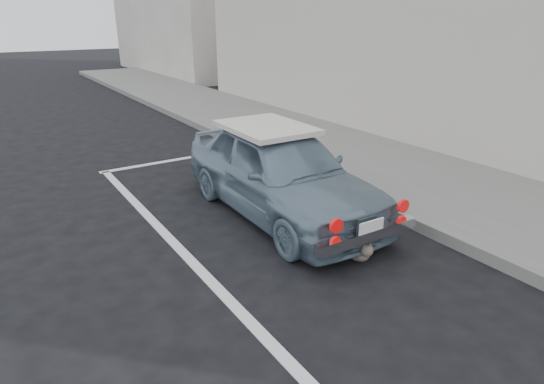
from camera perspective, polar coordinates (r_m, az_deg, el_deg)
The scene contains 5 objects.
sidewalk at distance 7.16m, azimuth 24.37°, elevation -1.06°, with size 2.80×40.00×0.15m, color slate.
pline_front at distance 8.89m, azimuth -11.45°, elevation 4.08°, with size 3.00×0.12×0.01m, color silver.
pline_side at distance 5.39m, azimuth -11.07°, elevation -7.49°, with size 0.12×7.00×0.01m, color silver.
retro_coupe at distance 6.12m, azimuth 1.04°, elevation 2.65°, with size 1.49×3.57×1.21m.
cat at distance 5.19m, azimuth 10.76°, elevation -7.09°, with size 0.27×0.54×0.29m.
Camera 1 is at (-2.57, -1.45, 2.56)m, focal length 30.00 mm.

